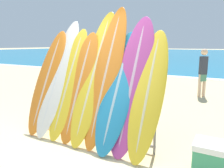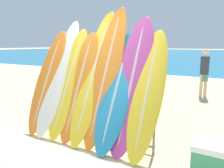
{
  "view_description": "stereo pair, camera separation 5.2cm",
  "coord_description": "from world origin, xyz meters",
  "px_view_note": "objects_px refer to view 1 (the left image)",
  "views": [
    {
      "loc": [
        2.18,
        -2.4,
        1.7
      ],
      "look_at": [
        0.04,
        1.49,
        0.88
      ],
      "focal_mm": 35.0,
      "sensor_mm": 36.0,
      "label": 1
    },
    {
      "loc": [
        2.22,
        -2.37,
        1.7
      ],
      "look_at": [
        0.04,
        1.49,
        0.88
      ],
      "focal_mm": 35.0,
      "sensor_mm": 36.0,
      "label": 2
    }
  ],
  "objects_px": {
    "surfboard_slot_7": "(132,82)",
    "person_far_right": "(135,64)",
    "cooler_box": "(216,160)",
    "surfboard_slot_8": "(148,92)",
    "surfboard_slot_5": "(107,73)",
    "person_mid_beach": "(158,65)",
    "surfboard_slot_4": "(94,74)",
    "surfboard_slot_0": "(48,80)",
    "person_near_water": "(96,66)",
    "person_far_left": "(203,71)",
    "surfboard_rack": "(90,114)",
    "surfboard_slot_1": "(59,76)",
    "surfboard_slot_2": "(69,82)",
    "surfboard_slot_3": "(80,85)",
    "surfboard_slot_6": "(118,89)"
  },
  "relations": [
    {
      "from": "person_far_left",
      "to": "surfboard_slot_6",
      "type": "bearing_deg",
      "value": -141.52
    },
    {
      "from": "surfboard_slot_1",
      "to": "cooler_box",
      "type": "relative_size",
      "value": 3.84
    },
    {
      "from": "surfboard_rack",
      "to": "surfboard_slot_3",
      "type": "bearing_deg",
      "value": 172.55
    },
    {
      "from": "surfboard_slot_8",
      "to": "surfboard_slot_2",
      "type": "bearing_deg",
      "value": 179.26
    },
    {
      "from": "surfboard_slot_8",
      "to": "person_far_left",
      "type": "distance_m",
      "value": 4.4
    },
    {
      "from": "surfboard_slot_5",
      "to": "surfboard_slot_6",
      "type": "relative_size",
      "value": 1.24
    },
    {
      "from": "surfboard_slot_1",
      "to": "person_far_left",
      "type": "distance_m",
      "value": 4.83
    },
    {
      "from": "surfboard_slot_4",
      "to": "cooler_box",
      "type": "bearing_deg",
      "value": -8.09
    },
    {
      "from": "surfboard_slot_1",
      "to": "person_far_right",
      "type": "height_order",
      "value": "surfboard_slot_1"
    },
    {
      "from": "surfboard_slot_1",
      "to": "surfboard_slot_5",
      "type": "height_order",
      "value": "surfboard_slot_5"
    },
    {
      "from": "surfboard_slot_8",
      "to": "surfboard_slot_4",
      "type": "bearing_deg",
      "value": 174.05
    },
    {
      "from": "surfboard_slot_4",
      "to": "surfboard_slot_8",
      "type": "bearing_deg",
      "value": -5.95
    },
    {
      "from": "surfboard_rack",
      "to": "person_near_water",
      "type": "bearing_deg",
      "value": 121.48
    },
    {
      "from": "surfboard_rack",
      "to": "surfboard_slot_6",
      "type": "distance_m",
      "value": 0.73
    },
    {
      "from": "surfboard_slot_8",
      "to": "person_far_left",
      "type": "xyz_separation_m",
      "value": [
        0.29,
        4.39,
        -0.12
      ]
    },
    {
      "from": "surfboard_slot_3",
      "to": "surfboard_slot_2",
      "type": "bearing_deg",
      "value": 175.69
    },
    {
      "from": "surfboard_slot_0",
      "to": "surfboard_slot_8",
      "type": "distance_m",
      "value": 2.09
    },
    {
      "from": "surfboard_slot_4",
      "to": "surfboard_slot_1",
      "type": "bearing_deg",
      "value": -176.68
    },
    {
      "from": "surfboard_slot_2",
      "to": "surfboard_slot_8",
      "type": "bearing_deg",
      "value": -0.74
    },
    {
      "from": "surfboard_rack",
      "to": "surfboard_slot_6",
      "type": "xyz_separation_m",
      "value": [
        0.53,
        0.03,
        0.5
      ]
    },
    {
      "from": "surfboard_slot_0",
      "to": "person_near_water",
      "type": "distance_m",
      "value": 4.12
    },
    {
      "from": "surfboard_slot_2",
      "to": "surfboard_slot_3",
      "type": "distance_m",
      "value": 0.26
    },
    {
      "from": "cooler_box",
      "to": "person_far_right",
      "type": "bearing_deg",
      "value": 122.59
    },
    {
      "from": "surfboard_slot_2",
      "to": "surfboard_slot_6",
      "type": "distance_m",
      "value": 1.04
    },
    {
      "from": "surfboard_slot_0",
      "to": "surfboard_slot_2",
      "type": "bearing_deg",
      "value": 1.8
    },
    {
      "from": "surfboard_slot_7",
      "to": "person_far_right",
      "type": "bearing_deg",
      "value": 112.34
    },
    {
      "from": "surfboard_slot_5",
      "to": "person_mid_beach",
      "type": "relative_size",
      "value": 1.55
    },
    {
      "from": "surfboard_slot_5",
      "to": "person_far_left",
      "type": "bearing_deg",
      "value": 75.73
    },
    {
      "from": "surfboard_slot_5",
      "to": "surfboard_slot_4",
      "type": "bearing_deg",
      "value": 179.31
    },
    {
      "from": "surfboard_slot_6",
      "to": "cooler_box",
      "type": "height_order",
      "value": "surfboard_slot_6"
    },
    {
      "from": "cooler_box",
      "to": "surfboard_slot_8",
      "type": "bearing_deg",
      "value": 169.69
    },
    {
      "from": "surfboard_slot_4",
      "to": "surfboard_slot_7",
      "type": "relative_size",
      "value": 1.07
    },
    {
      "from": "surfboard_slot_0",
      "to": "person_near_water",
      "type": "xyz_separation_m",
      "value": [
        -1.37,
        3.88,
        -0.11
      ]
    },
    {
      "from": "surfboard_slot_6",
      "to": "surfboard_slot_3",
      "type": "bearing_deg",
      "value": 179.96
    },
    {
      "from": "surfboard_slot_3",
      "to": "surfboard_slot_8",
      "type": "distance_m",
      "value": 1.31
    },
    {
      "from": "surfboard_slot_1",
      "to": "surfboard_slot_4",
      "type": "bearing_deg",
      "value": 3.32
    },
    {
      "from": "surfboard_slot_2",
      "to": "person_mid_beach",
      "type": "relative_size",
      "value": 1.3
    },
    {
      "from": "surfboard_rack",
      "to": "surfboard_slot_1",
      "type": "relative_size",
      "value": 1.11
    },
    {
      "from": "surfboard_slot_2",
      "to": "person_far_right",
      "type": "distance_m",
      "value": 5.12
    },
    {
      "from": "person_near_water",
      "to": "person_far_left",
      "type": "height_order",
      "value": "person_near_water"
    },
    {
      "from": "person_near_water",
      "to": "surfboard_slot_7",
      "type": "bearing_deg",
      "value": 127.75
    },
    {
      "from": "surfboard_slot_0",
      "to": "person_far_left",
      "type": "bearing_deg",
      "value": 61.55
    },
    {
      "from": "person_near_water",
      "to": "person_far_right",
      "type": "distance_m",
      "value": 1.62
    },
    {
      "from": "person_near_water",
      "to": "person_far_right",
      "type": "relative_size",
      "value": 0.96
    },
    {
      "from": "surfboard_slot_2",
      "to": "surfboard_slot_1",
      "type": "bearing_deg",
      "value": 171.27
    },
    {
      "from": "surfboard_slot_4",
      "to": "surfboard_slot_5",
      "type": "bearing_deg",
      "value": -0.69
    },
    {
      "from": "surfboard_slot_7",
      "to": "person_far_right",
      "type": "xyz_separation_m",
      "value": [
        -2.06,
        5.02,
        -0.17
      ]
    },
    {
      "from": "surfboard_slot_4",
      "to": "surfboard_slot_5",
      "type": "relative_size",
      "value": 0.97
    },
    {
      "from": "surfboard_slot_5",
      "to": "surfboard_slot_7",
      "type": "distance_m",
      "value": 0.52
    },
    {
      "from": "person_far_left",
      "to": "surfboard_slot_3",
      "type": "bearing_deg",
      "value": -150.97
    }
  ]
}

